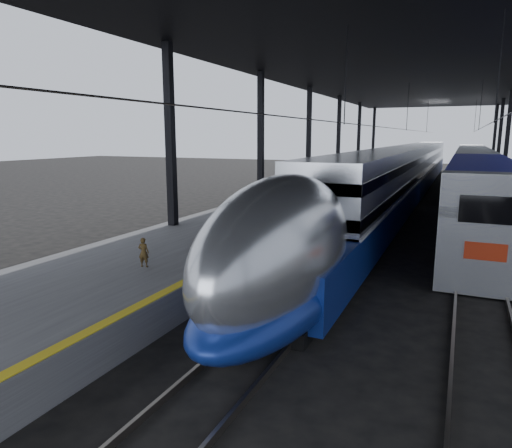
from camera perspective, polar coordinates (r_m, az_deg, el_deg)
The scene contains 8 objects.
ground at distance 14.58m, azimuth -2.34°, elevation -9.22°, with size 160.00×160.00×0.00m, color black.
platform at distance 33.94m, azimuth 7.56°, elevation 3.19°, with size 6.00×80.00×1.00m, color #4C4C4F.
yellow_strip at distance 33.19m, azimuth 12.22°, elevation 3.74°, with size 0.30×80.00×0.01m, color gold.
rails at distance 32.64m, azimuth 21.10°, elevation 1.49°, with size 6.52×80.00×0.16m.
canopy at distance 32.76m, azimuth 17.48°, elevation 17.63°, with size 18.00×75.00×9.47m.
tgv_train at distance 38.70m, azimuth 18.16°, elevation 5.87°, with size 2.93×65.20×4.20m.
second_train at distance 42.67m, azimuth 25.51°, elevation 5.79°, with size 2.83×56.05×3.90m.
child at distance 14.63m, azimuth -13.87°, elevation -3.45°, with size 0.34×0.22×0.94m, color #433216.
Camera 1 is at (6.17, -12.22, 5.02)m, focal length 32.00 mm.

